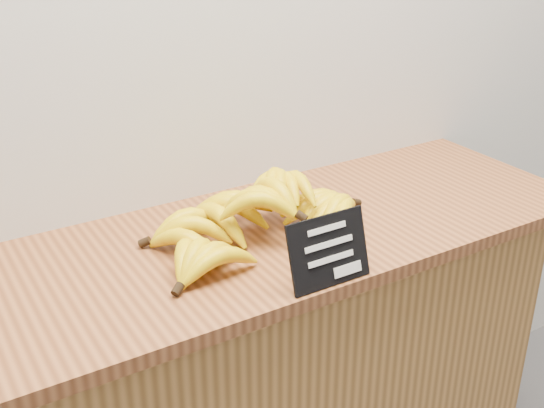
% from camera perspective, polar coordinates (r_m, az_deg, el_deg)
% --- Properties ---
extents(counter, '(1.31, 0.50, 0.90)m').
position_cam_1_polar(counter, '(1.76, -0.88, -16.48)').
color(counter, '#A57135').
rests_on(counter, ground).
extents(counter_top, '(1.57, 0.54, 0.03)m').
position_cam_1_polar(counter_top, '(1.49, -1.00, -2.97)').
color(counter_top, brown).
rests_on(counter_top, counter).
extents(chalkboard_sign, '(0.17, 0.05, 0.13)m').
position_cam_1_polar(chalkboard_sign, '(1.28, 4.78, -3.92)').
color(chalkboard_sign, black).
rests_on(chalkboard_sign, counter_top).
extents(banana_pile, '(0.53, 0.33, 0.12)m').
position_cam_1_polar(banana_pile, '(1.45, -1.63, -1.10)').
color(banana_pile, yellow).
rests_on(banana_pile, counter_top).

